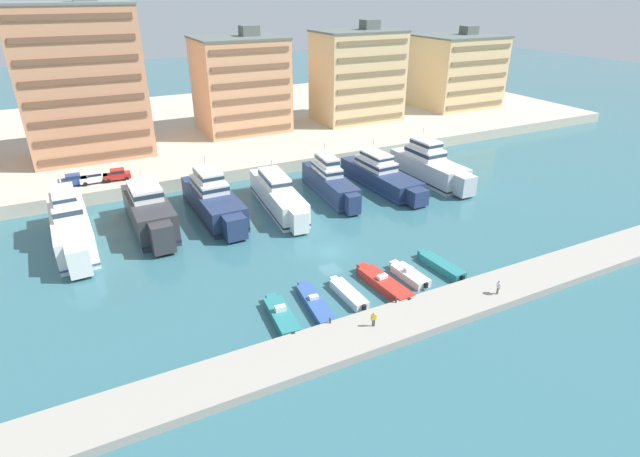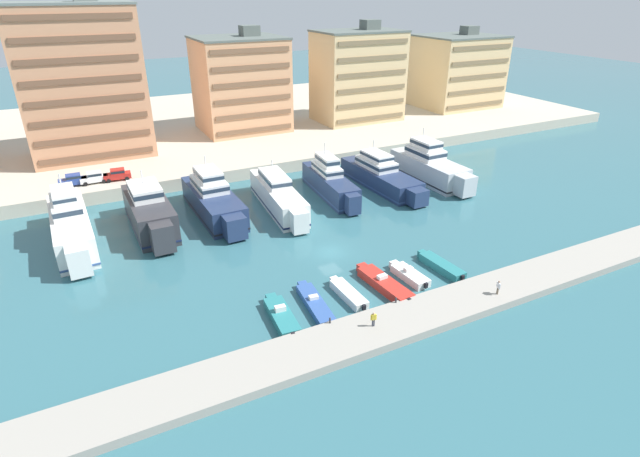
# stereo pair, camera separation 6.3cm
# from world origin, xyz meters

# --- Properties ---
(ground_plane) EXTENTS (400.00, 400.00, 0.00)m
(ground_plane) POSITION_xyz_m (0.00, 0.00, 0.00)
(ground_plane) COLOR #336670
(quay_promenade) EXTENTS (180.00, 70.00, 2.09)m
(quay_promenade) POSITION_xyz_m (0.00, 64.30, 1.04)
(quay_promenade) COLOR #BCB29E
(quay_promenade) RESTS_ON ground
(pier_dock) EXTENTS (120.00, 5.46, 0.87)m
(pier_dock) POSITION_xyz_m (0.00, -16.36, 0.43)
(pier_dock) COLOR #9E998E
(pier_dock) RESTS_ON ground
(yacht_white_far_left) EXTENTS (4.94, 20.20, 8.69)m
(yacht_white_far_left) POSITION_xyz_m (-28.31, 17.05, 2.58)
(yacht_white_far_left) COLOR white
(yacht_white_far_left) RESTS_ON ground
(yacht_charcoal_left) EXTENTS (5.07, 17.50, 7.74)m
(yacht_charcoal_left) POSITION_xyz_m (-18.60, 16.92, 2.48)
(yacht_charcoal_left) COLOR #333338
(yacht_charcoal_left) RESTS_ON ground
(yacht_navy_mid_left) EXTENTS (5.32, 19.52, 8.23)m
(yacht_navy_mid_left) POSITION_xyz_m (-9.64, 17.63, 2.35)
(yacht_navy_mid_left) COLOR navy
(yacht_navy_mid_left) RESTS_ON ground
(yacht_white_center_left) EXTENTS (5.49, 20.04, 6.76)m
(yacht_white_center_left) POSITION_xyz_m (-0.45, 15.65, 2.04)
(yacht_white_center_left) COLOR white
(yacht_white_center_left) RESTS_ON ground
(yacht_navy_center) EXTENTS (4.95, 17.95, 7.95)m
(yacht_navy_center) POSITION_xyz_m (8.83, 16.78, 2.23)
(yacht_navy_center) COLOR navy
(yacht_navy_center) RESTS_ON ground
(yacht_navy_center_right) EXTENTS (5.42, 20.40, 7.21)m
(yacht_navy_center_right) POSITION_xyz_m (18.04, 16.35, 1.96)
(yacht_navy_center_right) COLOR navy
(yacht_navy_center_right) RESTS_ON ground
(yacht_silver_mid_right) EXTENTS (5.31, 18.80, 8.52)m
(yacht_silver_mid_right) POSITION_xyz_m (27.07, 15.20, 2.47)
(yacht_silver_mid_right) COLOR silver
(yacht_silver_mid_right) RESTS_ON ground
(motorboat_teal_far_left) EXTENTS (2.49, 7.46, 1.46)m
(motorboat_teal_far_left) POSITION_xyz_m (-10.93, -10.18, 0.48)
(motorboat_teal_far_left) COLOR teal
(motorboat_teal_far_left) RESTS_ON ground
(motorboat_blue_left) EXTENTS (2.48, 8.36, 1.13)m
(motorboat_blue_left) POSITION_xyz_m (-6.97, -9.70, 0.39)
(motorboat_blue_left) COLOR #33569E
(motorboat_blue_left) RESTS_ON ground
(motorboat_white_mid_left) EXTENTS (1.68, 6.60, 0.89)m
(motorboat_white_mid_left) POSITION_xyz_m (-3.02, -9.71, 0.45)
(motorboat_white_mid_left) COLOR white
(motorboat_white_mid_left) RESTS_ON ground
(motorboat_red_center_left) EXTENTS (2.64, 8.81, 1.42)m
(motorboat_red_center_left) POSITION_xyz_m (1.43, -9.84, 0.51)
(motorboat_red_center_left) COLOR red
(motorboat_red_center_left) RESTS_ON ground
(motorboat_white_center) EXTENTS (2.14, 6.10, 1.33)m
(motorboat_white_center) POSITION_xyz_m (5.05, -9.51, 0.46)
(motorboat_white_center) COLOR white
(motorboat_white_center) RESTS_ON ground
(motorboat_teal_center_right) EXTENTS (2.09, 7.28, 0.95)m
(motorboat_teal_center_right) POSITION_xyz_m (9.60, -9.53, 0.47)
(motorboat_teal_center_right) COLOR teal
(motorboat_teal_center_right) RESTS_ON ground
(car_blue_far_left) EXTENTS (4.10, 1.92, 1.80)m
(car_blue_far_left) POSITION_xyz_m (-27.14, 33.62, 3.06)
(car_blue_far_left) COLOR #28428E
(car_blue_far_left) RESTS_ON quay_promenade
(car_white_left) EXTENTS (4.11, 1.94, 1.80)m
(car_white_left) POSITION_xyz_m (-24.14, 33.39, 3.06)
(car_white_left) COLOR white
(car_white_left) RESTS_ON quay_promenade
(car_red_mid_left) EXTENTS (4.21, 2.14, 1.80)m
(car_red_mid_left) POSITION_xyz_m (-20.72, 33.16, 3.06)
(car_red_mid_left) COLOR red
(car_red_mid_left) RESTS_ON quay_promenade
(apartment_block_left) EXTENTS (20.26, 13.77, 27.60)m
(apartment_block_left) POSITION_xyz_m (-22.57, 49.58, 14.94)
(apartment_block_left) COLOR tan
(apartment_block_left) RESTS_ON quay_promenade
(apartment_block_mid_left) EXTENTS (17.66, 15.11, 20.78)m
(apartment_block_mid_left) POSITION_xyz_m (7.59, 54.36, 11.53)
(apartment_block_mid_left) COLOR tan
(apartment_block_mid_left) RESTS_ON quay_promenade
(apartment_block_center_left) EXTENTS (18.87, 12.54, 21.36)m
(apartment_block_center_left) POSITION_xyz_m (33.88, 50.91, 11.83)
(apartment_block_center_left) COLOR #E0BC84
(apartment_block_center_left) RESTS_ON quay_promenade
(apartment_block_center) EXTENTS (19.46, 16.87, 19.10)m
(apartment_block_center) POSITION_xyz_m (63.89, 52.79, 10.69)
(apartment_block_center) COLOR #E0BC84
(apartment_block_center) RESTS_ON quay_promenade
(pedestrian_near_edge) EXTENTS (0.57, 0.33, 1.54)m
(pedestrian_near_edge) POSITION_xyz_m (-3.99, -16.16, 1.78)
(pedestrian_near_edge) COLOR #282D3D
(pedestrian_near_edge) RESTS_ON pier_dock
(pedestrian_mid_deck) EXTENTS (0.32, 0.60, 1.59)m
(pedestrian_mid_deck) POSITION_xyz_m (10.56, -17.37, 1.81)
(pedestrian_mid_deck) COLOR #7A6B56
(pedestrian_mid_deck) RESTS_ON pier_dock
(bollard_west) EXTENTS (0.20, 0.20, 0.61)m
(bollard_west) POSITION_xyz_m (-7.42, -13.88, 1.19)
(bollard_west) COLOR #2D2D33
(bollard_west) RESTS_ON pier_dock
(bollard_west_mid) EXTENTS (0.20, 0.20, 0.61)m
(bollard_west_mid) POSITION_xyz_m (0.18, -13.88, 1.19)
(bollard_west_mid) COLOR #2D2D33
(bollard_west_mid) RESTS_ON pier_dock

